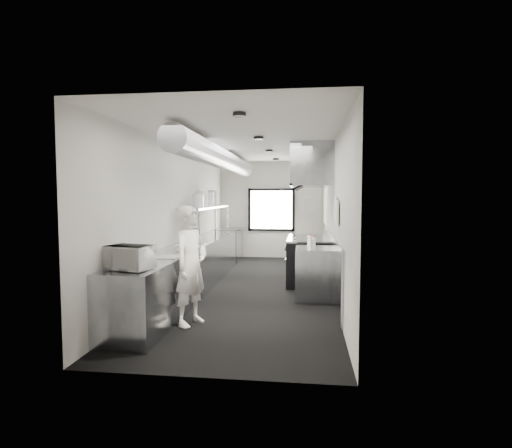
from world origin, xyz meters
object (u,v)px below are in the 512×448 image
(far_work_table, at_px, (228,245))
(plate_stack_b, at_px, (202,199))
(pass_shelf, at_px, (207,208))
(exhaust_hood, at_px, (311,168))
(plate_stack_d, at_px, (213,198))
(squeeze_bottle_c, at_px, (311,242))
(squeeze_bottle_e, at_px, (311,241))
(prep_counter, at_px, (190,268))
(plate_stack_c, at_px, (209,199))
(squeeze_bottle_b, at_px, (314,243))
(deli_tub_b, at_px, (144,256))
(range, at_px, (307,260))
(deli_tub_a, at_px, (131,261))
(line_cook, at_px, (191,265))
(squeeze_bottle_a, at_px, (311,245))
(microwave, at_px, (130,257))
(knife_block, at_px, (196,234))
(cutting_board, at_px, (191,245))
(small_plate, at_px, (182,250))
(plate_stack_a, at_px, (198,201))
(squeeze_bottle_d, at_px, (309,241))
(bottle_station, at_px, (314,273))

(far_work_table, height_order, plate_stack_b, plate_stack_b)
(pass_shelf, height_order, plate_stack_b, plate_stack_b)
(pass_shelf, bearing_deg, plate_stack_b, -89.76)
(exhaust_hood, bearing_deg, plate_stack_d, 155.32)
(squeeze_bottle_c, xyz_separation_m, squeeze_bottle_e, (0.01, 0.31, -0.01))
(prep_counter, relative_size, plate_stack_c, 19.04)
(pass_shelf, relative_size, squeeze_bottle_e, 17.51)
(squeeze_bottle_b, bearing_deg, far_work_table, 119.38)
(deli_tub_b, bearing_deg, exhaust_hood, 51.58)
(range, xyz_separation_m, deli_tub_a, (-2.35, -3.41, 0.48))
(line_cook, distance_m, plate_stack_b, 3.11)
(squeeze_bottle_a, bearing_deg, far_work_table, 118.02)
(squeeze_bottle_c, bearing_deg, squeeze_bottle_a, -88.89)
(microwave, bearing_deg, deli_tub_b, 113.56)
(plate_stack_c, relative_size, squeeze_bottle_e, 1.84)
(line_cook, distance_m, deli_tub_b, 0.71)
(range, distance_m, knife_block, 2.38)
(line_cook, distance_m, cutting_board, 1.85)
(squeeze_bottle_a, bearing_deg, exhaust_hood, 89.72)
(prep_counter, xyz_separation_m, plate_stack_b, (-0.04, 1.07, 1.29))
(small_plate, distance_m, plate_stack_a, 1.73)
(prep_counter, height_order, deli_tub_a, deli_tub_a)
(small_plate, xyz_separation_m, plate_stack_c, (-0.18, 2.66, 0.82))
(far_work_table, xyz_separation_m, line_cook, (0.55, -5.55, 0.39))
(deli_tub_b, distance_m, squeeze_bottle_d, 2.97)
(range, xyz_separation_m, squeeze_bottle_a, (0.05, -1.71, 0.52))
(deli_tub_a, distance_m, deli_tub_b, 0.39)
(plate_stack_a, bearing_deg, knife_block, 132.66)
(exhaust_hood, height_order, plate_stack_c, exhaust_hood)
(knife_block, relative_size, squeeze_bottle_b, 1.22)
(pass_shelf, relative_size, bottle_station, 3.33)
(cutting_board, relative_size, plate_stack_b, 1.80)
(exhaust_hood, xyz_separation_m, pass_shelf, (-2.29, 0.30, -0.86))
(deli_tub_b, height_order, squeeze_bottle_e, squeeze_bottle_e)
(microwave, bearing_deg, squeeze_bottle_b, 57.96)
(deli_tub_a, bearing_deg, line_cook, 26.58)
(prep_counter, relative_size, plate_stack_a, 22.35)
(knife_block, height_order, plate_stack_d, plate_stack_d)
(bottle_station, relative_size, squeeze_bottle_e, 5.25)
(deli_tub_b, height_order, squeeze_bottle_a, squeeze_bottle_a)
(prep_counter, xyz_separation_m, deli_tub_a, (-0.16, -2.21, 0.50))
(small_plate, relative_size, squeeze_bottle_d, 1.00)
(range, height_order, squeeze_bottle_a, squeeze_bottle_a)
(range, xyz_separation_m, knife_block, (-2.28, -0.43, 0.55))
(pass_shelf, xyz_separation_m, line_cook, (0.59, -3.35, -0.70))
(small_plate, xyz_separation_m, plate_stack_b, (-0.15, 1.90, 0.83))
(bottle_station, xyz_separation_m, cutting_board, (-2.25, 0.13, 0.46))
(range, relative_size, squeeze_bottle_b, 8.43)
(pass_shelf, bearing_deg, deli_tub_b, -91.82)
(exhaust_hood, distance_m, range, 1.92)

